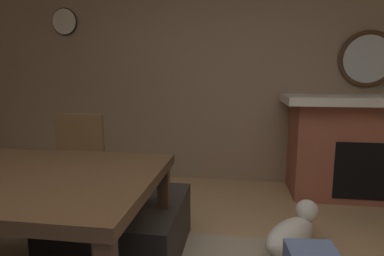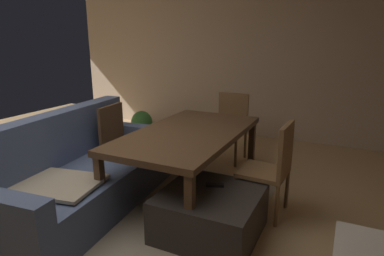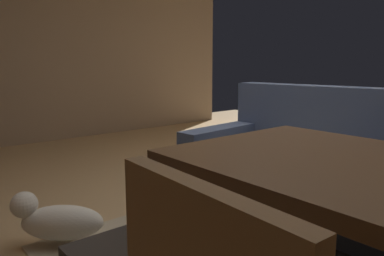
{
  "view_description": "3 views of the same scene",
  "coord_description": "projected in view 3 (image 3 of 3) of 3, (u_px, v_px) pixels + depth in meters",
  "views": [
    {
      "loc": [
        -0.15,
        0.85,
        1.25
      ],
      "look_at": [
        0.16,
        -1.25,
        0.89
      ],
      "focal_mm": 29.08,
      "sensor_mm": 36.0,
      "label": 1
    },
    {
      "loc": [
        -1.78,
        -2.06,
        1.68
      ],
      "look_at": [
        0.15,
        -1.13,
        1.1
      ],
      "focal_mm": 30.79,
      "sensor_mm": 36.0,
      "label": 2
    },
    {
      "loc": [
        1.59,
        -1.95,
        1.12
      ],
      "look_at": [
        0.44,
        -0.99,
        0.85
      ],
      "focal_mm": 34.16,
      "sensor_mm": 36.0,
      "label": 3
    }
  ],
  "objects": [
    {
      "name": "floor",
      "position": [
        258.0,
        221.0,
        2.63
      ],
      "size": [
        9.23,
        9.23,
        0.0
      ],
      "primitive_type": "plane",
      "color": "tan"
    },
    {
      "name": "wall_left",
      "position": [
        55.0,
        45.0,
        5.29
      ],
      "size": [
        0.12,
        6.12,
        2.79
      ],
      "primitive_type": "cube",
      "color": "#9E846B",
      "rests_on": "ground"
    },
    {
      "name": "couch",
      "position": [
        352.0,
        187.0,
        2.38
      ],
      "size": [
        2.28,
        1.14,
        0.96
      ],
      "color": "#4C5B7F",
      "rests_on": "ground"
    },
    {
      "name": "small_dog",
      "position": [
        57.0,
        220.0,
        2.23
      ],
      "size": [
        0.48,
        0.52,
        0.3
      ],
      "color": "silver",
      "rests_on": "ground"
    }
  ]
}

